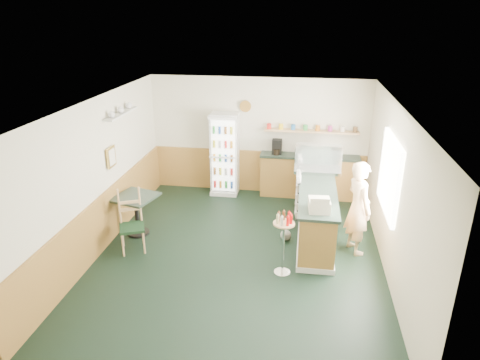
% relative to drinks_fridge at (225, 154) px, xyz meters
% --- Properties ---
extents(ground, '(6.00, 6.00, 0.00)m').
position_rel_drinks_fridge_xyz_m(ground, '(0.75, -2.74, -0.96)').
color(ground, black).
rests_on(ground, ground).
extents(room_envelope, '(5.04, 6.02, 2.72)m').
position_rel_drinks_fridge_xyz_m(room_envelope, '(0.52, -2.01, 0.57)').
color(room_envelope, beige).
rests_on(room_envelope, ground).
extents(service_counter, '(0.68, 3.01, 1.01)m').
position_rel_drinks_fridge_xyz_m(service_counter, '(2.10, -1.67, -0.50)').
color(service_counter, '#A77735').
rests_on(service_counter, ground).
extents(back_counter, '(2.24, 0.42, 1.69)m').
position_rel_drinks_fridge_xyz_m(back_counter, '(1.94, 0.06, -0.41)').
color(back_counter, '#A77735').
rests_on(back_counter, ground).
extents(drinks_fridge, '(0.63, 0.53, 1.91)m').
position_rel_drinks_fridge_xyz_m(drinks_fridge, '(0.00, 0.00, 0.00)').
color(drinks_fridge, silver).
rests_on(drinks_fridge, ground).
extents(display_case, '(0.93, 0.49, 0.53)m').
position_rel_drinks_fridge_xyz_m(display_case, '(2.10, -0.97, 0.32)').
color(display_case, silver).
rests_on(display_case, service_counter).
extents(cash_register, '(0.37, 0.38, 0.20)m').
position_rel_drinks_fridge_xyz_m(cash_register, '(2.10, -2.82, 0.15)').
color(cash_register, beige).
rests_on(cash_register, service_counter).
extents(shopkeeper, '(0.61, 0.69, 1.71)m').
position_rel_drinks_fridge_xyz_m(shopkeeper, '(2.80, -2.27, -0.10)').
color(shopkeeper, tan).
rests_on(shopkeeper, ground).
extents(condiment_stand, '(0.35, 0.35, 1.09)m').
position_rel_drinks_fridge_xyz_m(condiment_stand, '(1.56, -3.19, -0.24)').
color(condiment_stand, silver).
rests_on(condiment_stand, ground).
extents(newspaper_rack, '(0.09, 0.46, 0.92)m').
position_rel_drinks_fridge_xyz_m(newspaper_rack, '(1.74, -1.48, -0.27)').
color(newspaper_rack, black).
rests_on(newspaper_rack, ground).
extents(cafe_table, '(0.89, 0.89, 0.80)m').
position_rel_drinks_fridge_xyz_m(cafe_table, '(-1.30, -2.27, -0.39)').
color(cafe_table, black).
rests_on(cafe_table, ground).
extents(cafe_chair, '(0.56, 0.57, 1.14)m').
position_rel_drinks_fridge_xyz_m(cafe_chair, '(-1.16, -2.77, -0.36)').
color(cafe_chair, black).
rests_on(cafe_chair, ground).
extents(dog_doorstop, '(0.20, 0.26, 0.24)m').
position_rel_drinks_fridge_xyz_m(dog_doorstop, '(1.56, -2.10, -0.84)').
color(dog_doorstop, gray).
rests_on(dog_doorstop, ground).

